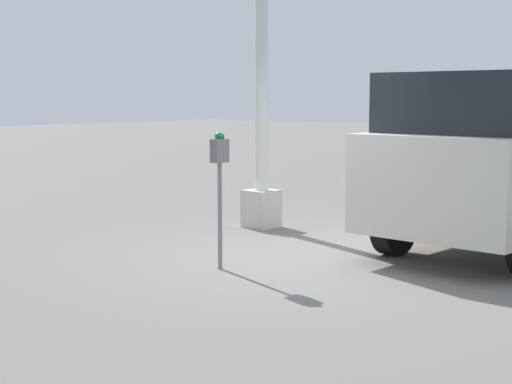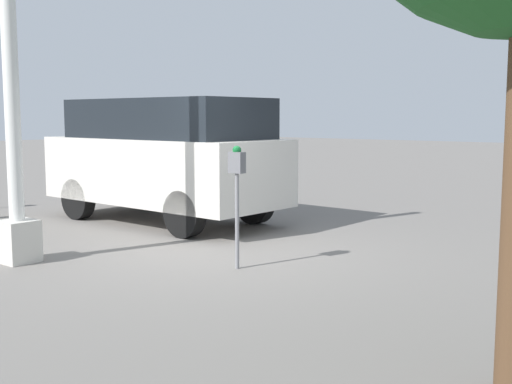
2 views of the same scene
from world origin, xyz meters
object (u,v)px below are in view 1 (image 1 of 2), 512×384
parking_meter_far (501,139)px  fire_hydrant (460,185)px  lamp_post (261,64)px  parking_meter_near (220,169)px

parking_meter_far → fire_hydrant: size_ratio=1.97×
parking_meter_far → lamp_post: 5.49m
parking_meter_near → parking_meter_far: parking_meter_far is taller
lamp_post → fire_hydrant: (3.76, -1.31, -1.99)m
parking_meter_far → fire_hydrant: (-1.40, 0.09, -0.75)m
parking_meter_near → fire_hydrant: size_ratio=1.94×
parking_meter_near → parking_meter_far: bearing=0.7°
parking_meter_far → fire_hydrant: 1.59m
parking_meter_far → lamp_post: bearing=164.8°
parking_meter_near → lamp_post: size_ratio=0.24×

